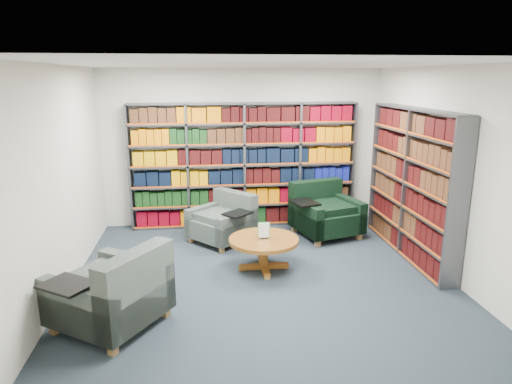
{
  "coord_description": "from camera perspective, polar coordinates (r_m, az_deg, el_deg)",
  "views": [
    {
      "loc": [
        -0.78,
        -5.67,
        2.66
      ],
      "look_at": [
        0.0,
        0.6,
        1.05
      ],
      "focal_mm": 32.0,
      "sensor_mm": 36.0,
      "label": 1
    }
  ],
  "objects": [
    {
      "name": "bookshelf_back",
      "position": [
        8.2,
        -1.51,
        3.31
      ],
      "size": [
        4.0,
        0.28,
        2.2
      ],
      "color": "#47494F",
      "rests_on": "ground"
    },
    {
      "name": "bookshelf_right",
      "position": [
        7.17,
        18.9,
        0.95
      ],
      "size": [
        0.28,
        2.5,
        2.2
      ],
      "color": "#47494F",
      "rests_on": "ground"
    },
    {
      "name": "coffee_table",
      "position": [
        6.42,
        0.98,
        -6.6
      ],
      "size": [
        0.98,
        0.98,
        0.69
      ],
      "color": "brown",
      "rests_on": "ground"
    },
    {
      "name": "chair_green_right",
      "position": [
        7.95,
        8.41,
        -2.69
      ],
      "size": [
        1.28,
        1.21,
        0.89
      ],
      "color": "black",
      "rests_on": "ground"
    },
    {
      "name": "chair_teal_left",
      "position": [
        7.58,
        -3.88,
        -3.74
      ],
      "size": [
        1.22,
        1.22,
        0.78
      ],
      "color": "#021433",
      "rests_on": "ground"
    },
    {
      "name": "chair_teal_front",
      "position": [
        5.24,
        -17.08,
        -12.29
      ],
      "size": [
        1.4,
        1.4,
        0.92
      ],
      "color": "#021433",
      "rests_on": "ground"
    },
    {
      "name": "room_shell",
      "position": [
        5.86,
        0.73,
        1.88
      ],
      "size": [
        5.02,
        5.02,
        2.82
      ],
      "color": "#1B222D",
      "rests_on": "ground"
    }
  ]
}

